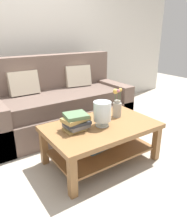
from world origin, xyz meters
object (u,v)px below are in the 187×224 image
Objects in this scene: book_stack_main at (76,122)px; flower_pitcher at (117,106)px; glass_hurricane_vase at (102,112)px; couch at (60,104)px; coffee_table at (101,135)px.

book_stack_main is 0.84× the size of flower_pitcher.
glass_hurricane_vase is at bearing -159.15° from flower_pitcher.
glass_hurricane_vase is at bearing -13.57° from book_stack_main.
flower_pitcher is at bearing 20.85° from glass_hurricane_vase.
couch is at bearing 87.76° from glass_hurricane_vase.
glass_hurricane_vase is (-0.04, -1.11, 0.24)m from couch.
coffee_table is at bearing -162.45° from flower_pitcher.
book_stack_main is (-0.32, -1.05, 0.17)m from couch.
flower_pitcher reaches higher than glass_hurricane_vase.
glass_hurricane_vase is at bearing -103.00° from coffee_table.
couch reaches higher than book_stack_main.
book_stack_main is at bearing -175.35° from flower_pitcher.
coffee_table is 0.36m from book_stack_main.
coffee_table is 4.51× the size of glass_hurricane_vase.
flower_pitcher reaches higher than book_stack_main.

